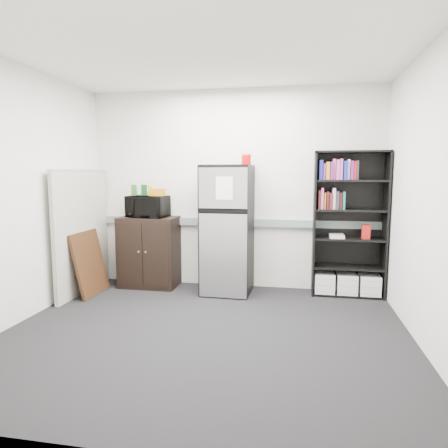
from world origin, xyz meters
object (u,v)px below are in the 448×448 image
Objects in this scene: cubicle_partition at (82,232)px; refrigerator at (227,230)px; bookshelf at (349,225)px; microwave at (148,207)px; cabinet at (149,252)px.

refrigerator is at bearing 10.30° from cubicle_partition.
refrigerator is at bearing -174.68° from bookshelf.
refrigerator is (1.88, 0.34, 0.03)m from cubicle_partition.
cubicle_partition is 3.07× the size of microwave.
cubicle_partition is at bearing -168.23° from refrigerator.
bookshelf is 1.90× the size of cabinet.
bookshelf is 3.50× the size of microwave.
cabinet is 1.18m from refrigerator.
cabinet is 0.58× the size of refrigerator.
bookshelf reaches higher than refrigerator.
cubicle_partition is 1.91m from refrigerator.
cabinet is at bearing 177.37° from refrigerator.
refrigerator is (1.12, -0.08, 0.35)m from cabinet.
microwave is at bearing -178.28° from bookshelf.
cabinet is (-2.67, -0.06, -0.43)m from bookshelf.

